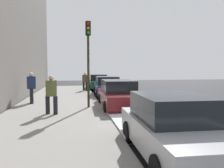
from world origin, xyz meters
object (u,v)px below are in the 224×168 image
at_px(parked_car_navy, 107,86).
at_px(pedestrian_brown_coat, 85,81).
at_px(pedestrian_navy_coat, 31,87).
at_px(traffic_light_pole, 88,50).
at_px(parked_car_green, 98,82).
at_px(parked_car_maroon, 119,94).
at_px(pedestrian_olive_coat, 51,93).
at_px(parked_car_silver, 174,127).

height_order(parked_car_navy, pedestrian_brown_coat, pedestrian_brown_coat).
xyz_separation_m(parked_car_navy, pedestrian_navy_coat, (3.74, -4.88, 0.33)).
xyz_separation_m(pedestrian_navy_coat, traffic_light_pole, (1.84, 3.14, 2.00)).
relative_size(parked_car_navy, pedestrian_navy_coat, 2.51).
relative_size(parked_car_green, pedestrian_brown_coat, 2.89).
xyz_separation_m(parked_car_navy, parked_car_maroon, (5.41, -0.14, 0.00)).
height_order(pedestrian_olive_coat, traffic_light_pole, traffic_light_pole).
bearing_deg(parked_car_navy, parked_car_maroon, -1.44).
distance_m(parked_car_navy, parked_car_silver, 12.29).
xyz_separation_m(parked_car_navy, traffic_light_pole, (5.59, -1.74, 2.34)).
bearing_deg(parked_car_maroon, traffic_light_pole, -83.53).
distance_m(pedestrian_olive_coat, pedestrian_navy_coat, 3.68).
height_order(parked_car_navy, parked_car_maroon, same).
relative_size(pedestrian_olive_coat, traffic_light_pole, 0.39).
distance_m(pedestrian_navy_coat, pedestrian_brown_coat, 7.70).
xyz_separation_m(parked_car_green, traffic_light_pole, (11.37, -1.58, 2.33)).
height_order(parked_car_maroon, pedestrian_olive_coat, pedestrian_olive_coat).
bearing_deg(parked_car_green, parked_car_silver, 0.22).
height_order(parked_car_silver, traffic_light_pole, traffic_light_pole).
height_order(parked_car_navy, parked_car_silver, same).
bearing_deg(traffic_light_pole, parked_car_silver, 13.86).
distance_m(parked_car_navy, traffic_light_pole, 6.30).
height_order(parked_car_navy, pedestrian_olive_coat, pedestrian_olive_coat).
distance_m(parked_car_navy, pedestrian_olive_coat, 7.92).
xyz_separation_m(parked_car_green, pedestrian_olive_coat, (12.91, -3.28, 0.30)).
bearing_deg(pedestrian_brown_coat, parked_car_green, 151.70).
distance_m(pedestrian_olive_coat, pedestrian_brown_coat, 10.49).
relative_size(parked_car_maroon, pedestrian_brown_coat, 2.97).
xyz_separation_m(parked_car_maroon, pedestrian_olive_coat, (1.72, -3.30, 0.29)).
relative_size(parked_car_green, parked_car_silver, 1.13).
bearing_deg(parked_car_green, pedestrian_brown_coat, -28.30).
bearing_deg(parked_car_navy, pedestrian_navy_coat, -52.48).
bearing_deg(pedestrian_navy_coat, parked_car_green, 153.62).
distance_m(parked_car_green, traffic_light_pole, 11.72).
bearing_deg(traffic_light_pole, pedestrian_brown_coat, 178.76).
bearing_deg(pedestrian_olive_coat, parked_car_maroon, 117.60).
relative_size(parked_car_navy, traffic_light_pole, 1.02).
xyz_separation_m(parked_car_navy, pedestrian_olive_coat, (7.13, -3.43, 0.30)).
distance_m(parked_car_navy, pedestrian_navy_coat, 6.16).
distance_m(parked_car_green, pedestrian_navy_coat, 10.64).
bearing_deg(parked_car_maroon, parked_car_green, -179.92).
relative_size(parked_car_green, pedestrian_olive_coat, 2.77).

